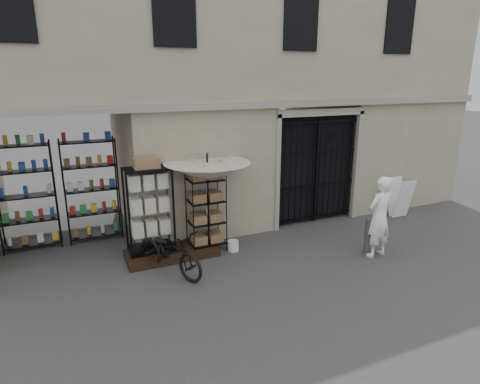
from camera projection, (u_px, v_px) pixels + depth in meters
name	position (u px, v px, depth m)	size (l,w,h in m)	color
ground	(301.00, 265.00, 8.55)	(80.00, 80.00, 0.00)	black
main_building	(228.00, 52.00, 10.82)	(14.00, 4.00, 9.00)	#9D9277
shop_recess	(61.00, 188.00, 8.85)	(3.00, 1.70, 3.00)	black
shop_shelving	(60.00, 193.00, 9.34)	(2.70, 0.50, 2.50)	black
iron_gate	(313.00, 168.00, 10.82)	(2.50, 0.21, 3.00)	black
step_platform	(172.00, 253.00, 8.96)	(2.00, 0.90, 0.15)	black
display_cabinet	(149.00, 214.00, 8.70)	(1.09, 0.92, 2.04)	black
wire_rack	(206.00, 213.00, 9.13)	(0.86, 0.68, 1.78)	black
market_umbrella	(207.00, 167.00, 8.81)	(2.07, 2.10, 2.73)	black
white_bucket	(233.00, 246.00, 9.25)	(0.25, 0.25, 0.24)	silver
bicycle	(171.00, 273.00, 8.21)	(0.63, 0.95, 1.81)	black
steel_bollard	(368.00, 236.00, 9.03)	(0.15, 0.15, 0.83)	slate
shopkeeper	(375.00, 255.00, 9.02)	(0.67, 1.83, 0.44)	white
easel_sign	(400.00, 198.00, 11.36)	(0.53, 0.61, 1.10)	silver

